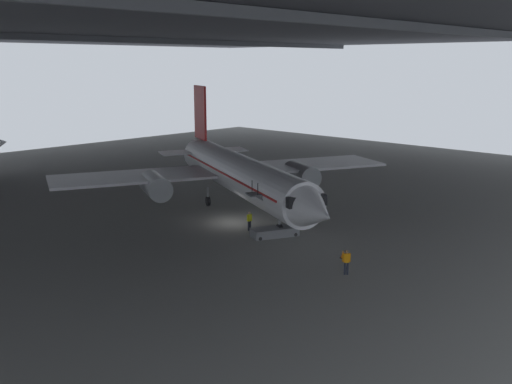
# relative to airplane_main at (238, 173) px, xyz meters

# --- Properties ---
(ground_plane) EXTENTS (110.00, 110.00, 0.00)m
(ground_plane) POSITION_rel_airplane_main_xyz_m (-3.77, -3.46, -3.39)
(ground_plane) COLOR gray
(hangar_structure) EXTENTS (121.00, 99.00, 18.06)m
(hangar_structure) POSITION_rel_airplane_main_xyz_m (-3.87, 10.33, 14.02)
(hangar_structure) COLOR #4C4F54
(hangar_structure) RESTS_ON ground_plane
(airplane_main) EXTENTS (33.54, 33.47, 11.14)m
(airplane_main) POSITION_rel_airplane_main_xyz_m (0.00, 0.00, 0.00)
(airplane_main) COLOR white
(airplane_main) RESTS_ON ground_plane
(boarding_stairs) EXTENTS (4.34, 2.99, 4.59)m
(boarding_stairs) POSITION_rel_airplane_main_xyz_m (-4.60, -8.71, -2.66)
(boarding_stairs) COLOR slate
(boarding_stairs) RESTS_ON ground_plane
(crew_worker_near_nose) EXTENTS (0.42, 0.41, 1.70)m
(crew_worker_near_nose) POSITION_rel_airplane_main_xyz_m (-7.84, -17.99, -2.42)
(crew_worker_near_nose) COLOR #232838
(crew_worker_near_nose) RESTS_ON ground_plane
(crew_worker_by_stairs) EXTENTS (0.55, 0.24, 1.60)m
(crew_worker_by_stairs) POSITION_rel_airplane_main_xyz_m (-4.76, -6.12, -2.48)
(crew_worker_by_stairs) COLOR #232838
(crew_worker_by_stairs) RESTS_ON ground_plane
(traffic_cone_orange) EXTENTS (0.36, 0.36, 0.60)m
(traffic_cone_orange) POSITION_rel_airplane_main_xyz_m (-5.24, -15.91, -3.10)
(traffic_cone_orange) COLOR black
(traffic_cone_orange) RESTS_ON ground_plane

